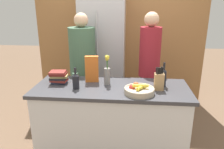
{
  "coord_description": "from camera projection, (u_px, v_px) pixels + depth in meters",
  "views": [
    {
      "loc": [
        0.22,
        -2.31,
        1.78
      ],
      "look_at": [
        0.0,
        0.09,
        1.0
      ],
      "focal_mm": 35.0,
      "sensor_mm": 36.0,
      "label": 1
    }
  ],
  "objects": [
    {
      "name": "kitchen_island",
      "position": [
        111.0,
        121.0,
        2.62
      ],
      "size": [
        1.77,
        0.7,
        0.88
      ],
      "color": "silver",
      "rests_on": "ground_plane"
    },
    {
      "name": "back_wall_wood",
      "position": [
        120.0,
        32.0,
        3.88
      ],
      "size": [
        2.97,
        0.12,
        2.6
      ],
      "color": "#9E6B3D",
      "rests_on": "ground_plane"
    },
    {
      "name": "refrigerator",
      "position": [
        103.0,
        51.0,
        3.64
      ],
      "size": [
        0.71,
        0.63,
        2.05
      ],
      "color": "#B7B7BC",
      "rests_on": "ground_plane"
    },
    {
      "name": "fruit_bowl",
      "position": [
        139.0,
        90.0,
        2.3
      ],
      "size": [
        0.32,
        0.32,
        0.11
      ],
      "color": "tan",
      "rests_on": "kitchen_island"
    },
    {
      "name": "knife_block",
      "position": [
        159.0,
        81.0,
        2.38
      ],
      "size": [
        0.1,
        0.09,
        0.26
      ],
      "color": "tan",
      "rests_on": "kitchen_island"
    },
    {
      "name": "flower_vase",
      "position": [
        107.0,
        72.0,
        2.53
      ],
      "size": [
        0.07,
        0.07,
        0.35
      ],
      "color": "gray",
      "rests_on": "kitchen_island"
    },
    {
      "name": "cereal_box",
      "position": [
        92.0,
        69.0,
        2.61
      ],
      "size": [
        0.16,
        0.08,
        0.32
      ],
      "color": "orange",
      "rests_on": "kitchen_island"
    },
    {
      "name": "coffee_mug",
      "position": [
        75.0,
        76.0,
        2.73
      ],
      "size": [
        0.08,
        0.11,
        0.08
      ],
      "color": "#42664C",
      "rests_on": "kitchen_island"
    },
    {
      "name": "book_stack",
      "position": [
        59.0,
        77.0,
        2.58
      ],
      "size": [
        0.22,
        0.17,
        0.15
      ],
      "color": "#2D334C",
      "rests_on": "kitchen_island"
    },
    {
      "name": "bottle_oil",
      "position": [
        163.0,
        77.0,
        2.48
      ],
      "size": [
        0.06,
        0.06,
        0.28
      ],
      "color": "black",
      "rests_on": "kitchen_island"
    },
    {
      "name": "bottle_vinegar",
      "position": [
        76.0,
        80.0,
        2.41
      ],
      "size": [
        0.07,
        0.07,
        0.24
      ],
      "color": "black",
      "rests_on": "kitchen_island"
    },
    {
      "name": "person_at_sink",
      "position": [
        83.0,
        65.0,
        3.16
      ],
      "size": [
        0.37,
        0.37,
        1.67
      ],
      "rotation": [
        0.0,
        0.0,
        -0.24
      ],
      "color": "#383842",
      "rests_on": "ground_plane"
    },
    {
      "name": "person_in_blue",
      "position": [
        149.0,
        65.0,
        3.05
      ],
      "size": [
        0.29,
        0.29,
        1.69
      ],
      "rotation": [
        0.0,
        0.0,
        -0.06
      ],
      "color": "#383842",
      "rests_on": "ground_plane"
    }
  ]
}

